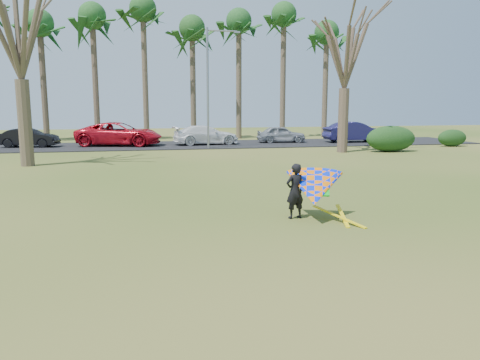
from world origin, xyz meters
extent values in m
plane|color=#244B10|center=(0.00, 0.00, 0.00)|extent=(100.00, 100.00, 0.00)
cube|color=black|center=(0.00, 25.00, 0.03)|extent=(46.00, 7.00, 0.06)
cylinder|color=#46392A|center=(-10.00, 31.00, 4.50)|extent=(0.48, 0.48, 9.00)
ellipsoid|color=#1B4B1F|center=(-10.00, 31.00, 9.30)|extent=(4.84, 4.84, 3.08)
cylinder|color=brown|center=(-6.00, 31.00, 4.85)|extent=(0.48, 0.48, 9.70)
ellipsoid|color=#1B4518|center=(-6.00, 31.00, 10.00)|extent=(4.84, 4.84, 3.08)
cylinder|color=#4C3B2D|center=(-2.00, 31.00, 5.20)|extent=(0.48, 0.48, 10.40)
ellipsoid|color=#1E491A|center=(-2.00, 31.00, 10.70)|extent=(4.84, 4.84, 3.08)
cylinder|color=#4E3F2F|center=(2.00, 31.00, 4.50)|extent=(0.48, 0.48, 9.00)
ellipsoid|color=#184418|center=(2.00, 31.00, 9.30)|extent=(4.84, 4.84, 3.08)
cylinder|color=#463A2A|center=(6.00, 31.00, 4.85)|extent=(0.48, 0.48, 9.70)
ellipsoid|color=#19461C|center=(6.00, 31.00, 10.00)|extent=(4.84, 4.84, 3.08)
cylinder|color=#4E3C2E|center=(10.00, 31.00, 5.20)|extent=(0.48, 0.48, 10.40)
ellipsoid|color=#1E4C1B|center=(10.00, 31.00, 10.70)|extent=(4.84, 4.84, 3.08)
cylinder|color=#48392B|center=(14.00, 31.00, 4.50)|extent=(0.48, 0.48, 9.00)
ellipsoid|color=#19461A|center=(14.00, 31.00, 9.30)|extent=(4.84, 4.84, 3.08)
cylinder|color=#493B2B|center=(-8.00, 15.00, 2.10)|extent=(0.64, 0.64, 4.20)
cylinder|color=#4C3A2D|center=(10.00, 18.00, 1.99)|extent=(0.64, 0.64, 3.99)
cylinder|color=gray|center=(2.00, 22.00, 4.00)|extent=(0.16, 0.16, 8.00)
cylinder|color=gray|center=(3.00, 22.00, 7.80)|extent=(2.00, 0.10, 0.10)
cube|color=gray|center=(4.00, 22.00, 7.75)|extent=(0.40, 0.18, 0.12)
ellipsoid|color=#163814|center=(13.16, 17.67, 0.83)|extent=(3.32, 1.51, 1.66)
ellipsoid|color=#153413|center=(19.43, 20.17, 0.61)|extent=(2.20, 1.03, 1.22)
imported|color=black|center=(-10.13, 25.24, 0.71)|extent=(4.10, 1.97, 1.30)
imported|color=red|center=(-4.00, 25.11, 0.90)|extent=(6.49, 4.08, 1.67)
imported|color=white|center=(2.22, 24.77, 0.76)|extent=(4.98, 2.43, 1.40)
imported|color=#8F949B|center=(8.23, 25.47, 0.70)|extent=(3.88, 1.83, 1.28)
imported|color=#1B184A|center=(13.99, 24.62, 0.85)|extent=(4.81, 1.68, 1.58)
imported|color=black|center=(1.51, 2.06, 0.74)|extent=(0.61, 0.48, 1.48)
cone|color=#0529F7|center=(1.96, 1.81, 0.85)|extent=(2.13, 2.39, 2.02)
cube|color=#0CBF19|center=(2.08, 1.73, 0.80)|extent=(0.62, 0.60, 0.24)
cube|color=yellow|center=(2.51, 1.46, 0.01)|extent=(0.85, 1.66, 0.28)
cube|color=yellow|center=(2.71, 1.66, 0.01)|extent=(0.56, 1.76, 0.22)
camera|label=1|loc=(-2.45, -9.61, 3.04)|focal=35.00mm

